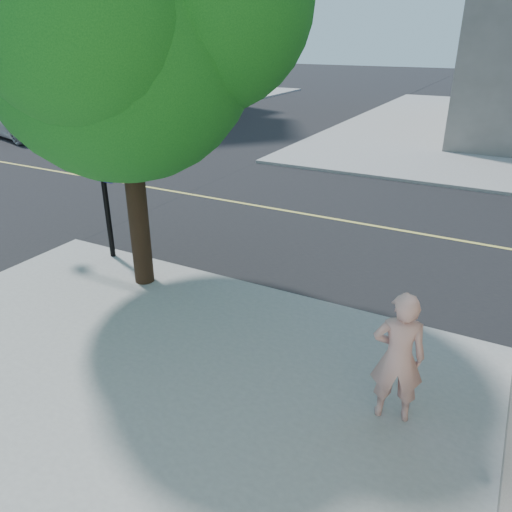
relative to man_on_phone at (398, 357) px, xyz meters
The scene contains 7 objects.
ground 7.53m from the man_on_phone, 161.53° to the left, with size 140.00×140.00×0.00m, color black.
road_ew 9.91m from the man_on_phone, 135.87° to the left, with size 140.00×9.00×0.01m, color black.
sidewalk_nw 38.40m from the man_on_phone, 141.57° to the left, with size 26.00×25.00×0.12m, color gray.
man_on_phone is the anchor object (origin of this frame).
street_tree 6.62m from the man_on_phone, 163.88° to the left, with size 5.66×5.14×7.51m.
signal_pole 9.02m from the man_on_phone, 166.34° to the left, with size 3.41×0.39×3.85m.
car_a 22.97m from the man_on_phone, 151.77° to the left, with size 2.64×5.73×1.59m, color silver.
Camera 1 is at (7.91, -7.54, 4.59)m, focal length 34.86 mm.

